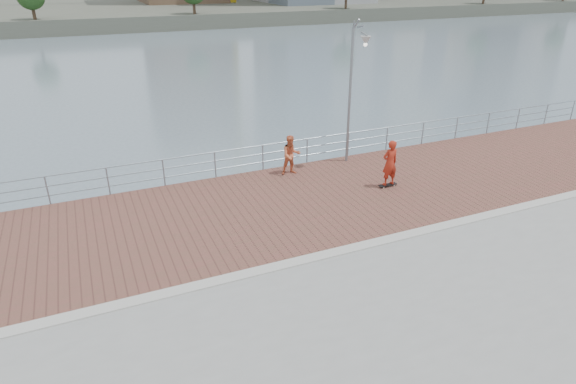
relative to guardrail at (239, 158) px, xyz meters
name	(u,v)px	position (x,y,z in m)	size (l,w,h in m)	color
water	(314,312)	(0.00, -7.00, -2.69)	(400.00, 400.00, 0.00)	slate
brick_lane	(270,207)	(0.00, -3.40, -0.68)	(40.00, 6.80, 0.02)	brown
curb	(315,257)	(0.00, -7.00, -0.66)	(40.00, 0.40, 0.06)	#B7B5AD
far_shore	(89,7)	(0.00, 115.50, -1.44)	(320.00, 95.00, 2.50)	#4C5142
guardrail	(239,158)	(0.00, 0.00, 0.00)	(39.06, 0.06, 1.13)	#8C9EA8
street_lamp	(357,70)	(4.77, -0.92, 3.36)	(0.42, 1.21, 5.71)	gray
skateboard	(388,185)	(4.87, -3.57, -0.60)	(0.77, 0.22, 0.09)	black
skateboarder	(390,163)	(4.87, -3.57, 0.31)	(0.66, 0.43, 1.80)	#AB2716
bystander	(291,155)	(1.94, -0.88, 0.15)	(0.80, 0.62, 1.64)	#DF6C41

